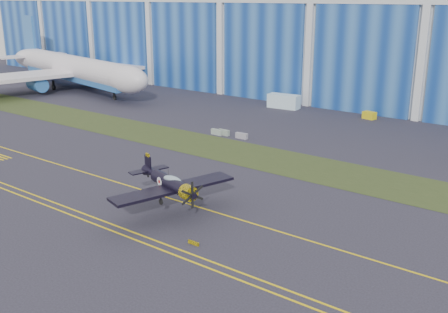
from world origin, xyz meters
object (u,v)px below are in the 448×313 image
Objects in this scene: warbird at (170,183)px; shipping_container at (284,101)px; tug at (369,115)px; jetliner at (73,41)px.

shipping_container is (-18.12, 52.56, -1.97)m from warbird.
warbird reaches higher than tug.
jetliner is at bearing -172.78° from shipping_container.
warbird is 80.82m from jetliner.
tug is at bearing -1.49° from shipping_container.
jetliner is (-68.91, 41.47, 7.94)m from warbird.
shipping_container is (50.78, 11.09, -9.91)m from jetliner.
jetliner is 52.92m from shipping_container.
warbird is 53.73m from tug.
shipping_container reaches higher than tug.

